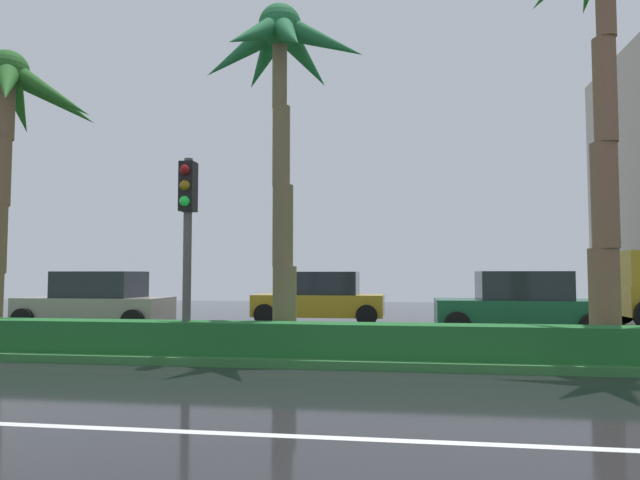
% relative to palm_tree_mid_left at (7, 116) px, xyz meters
% --- Properties ---
extents(ground_plane, '(90.00, 42.00, 0.10)m').
position_rel_palm_tree_mid_left_xyz_m(ground_plane, '(9.18, 1.24, -5.27)').
color(ground_plane, black).
extents(near_lane_divider_stripe, '(81.00, 0.14, 0.01)m').
position_rel_palm_tree_mid_left_xyz_m(near_lane_divider_stripe, '(9.18, -5.76, -5.22)').
color(near_lane_divider_stripe, white).
rests_on(near_lane_divider_stripe, ground_plane).
extents(median_strip, '(85.50, 4.00, 0.15)m').
position_rel_palm_tree_mid_left_xyz_m(median_strip, '(9.18, 0.24, -5.15)').
color(median_strip, '#2D6B33').
rests_on(median_strip, ground_plane).
extents(median_hedge, '(76.50, 0.70, 0.60)m').
position_rel_palm_tree_mid_left_xyz_m(median_hedge, '(9.18, -1.16, -4.77)').
color(median_hedge, '#1E6028').
rests_on(median_hedge, median_strip).
extents(palm_tree_mid_left, '(4.06, 3.97, 6.59)m').
position_rel_palm_tree_mid_left_xyz_m(palm_tree_mid_left, '(0.00, 0.00, 0.00)').
color(palm_tree_mid_left, brown).
rests_on(palm_tree_mid_left, median_strip).
extents(palm_tree_centre_left, '(3.68, 3.54, 7.16)m').
position_rel_palm_tree_mid_left_xyz_m(palm_tree_centre_left, '(6.35, -0.16, 0.56)').
color(palm_tree_centre_left, brown).
rests_on(palm_tree_centre_left, median_strip).
extents(palm_tree_centre, '(3.70, 3.62, 8.45)m').
position_rel_palm_tree_mid_left_xyz_m(palm_tree_centre, '(12.67, -0.43, 1.55)').
color(palm_tree_centre, brown).
rests_on(palm_tree_centre, median_strip).
extents(traffic_signal_median_left, '(0.28, 0.43, 3.73)m').
position_rel_palm_tree_mid_left_xyz_m(traffic_signal_median_left, '(4.77, -1.17, -2.51)').
color(traffic_signal_median_left, '#4C4C47').
rests_on(traffic_signal_median_left, median_strip).
extents(car_in_traffic_leading, '(4.30, 2.02, 1.72)m').
position_rel_palm_tree_mid_left_xyz_m(car_in_traffic_leading, '(-0.08, 4.12, -4.40)').
color(car_in_traffic_leading, gray).
rests_on(car_in_traffic_leading, ground_plane).
extents(car_in_traffic_second, '(4.30, 2.02, 1.72)m').
position_rel_palm_tree_mid_left_xyz_m(car_in_traffic_second, '(6.10, 7.38, -4.40)').
color(car_in_traffic_second, '#B28C1E').
rests_on(car_in_traffic_second, ground_plane).
extents(car_in_traffic_third, '(4.30, 2.02, 1.72)m').
position_rel_palm_tree_mid_left_xyz_m(car_in_traffic_third, '(11.92, 4.45, -4.40)').
color(car_in_traffic_third, '#195133').
rests_on(car_in_traffic_third, ground_plane).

